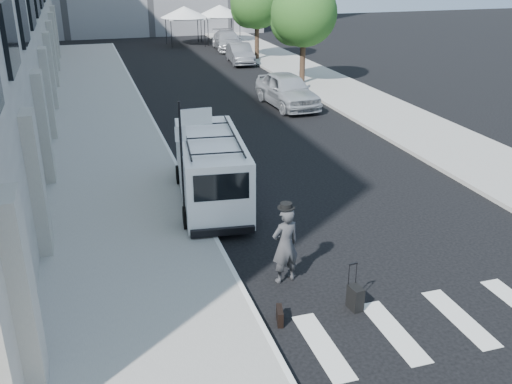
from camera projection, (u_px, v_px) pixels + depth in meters
ground at (312, 266)px, 14.29m from camera, size 120.00×120.00×0.00m
sidewalk_left at (101, 116)px, 27.20m from camera, size 4.50×48.00×0.15m
sidewalk_right at (323, 82)px, 34.34m from camera, size 4.00×56.00×0.15m
sign_pole at (189, 137)px, 15.44m from camera, size 1.03×0.07×3.50m
tree_near at (301, 16)px, 32.56m from camera, size 3.80×3.83×6.03m
tree_far at (255, 4)px, 40.49m from camera, size 3.80×3.83×6.03m
tent_left at (184, 12)px, 47.82m from camera, size 4.00×4.00×3.20m
tent_right at (220, 11)px, 49.13m from camera, size 4.00×4.00×3.20m
businessman at (285, 245)px, 13.29m from camera, size 0.78×0.59×1.91m
briefcase at (280, 316)px, 12.05m from camera, size 0.22×0.46×0.34m
suitcase at (355, 298)px, 12.47m from camera, size 0.28×0.40×1.06m
cargo_van at (211, 168)px, 17.59m from camera, size 2.48×5.81×2.14m
parked_car_a at (287, 90)px, 28.97m from camera, size 2.27×5.09×1.70m
parked_car_b at (240, 54)px, 40.44m from camera, size 1.82×4.30×1.38m
parked_car_c at (228, 41)px, 46.21m from camera, size 2.47×5.23×1.48m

